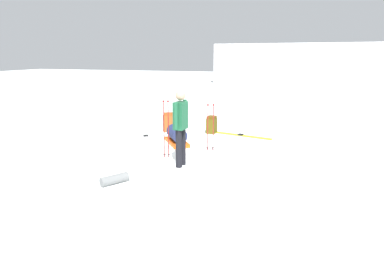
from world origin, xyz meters
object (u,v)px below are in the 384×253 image
(backpack_large_dark, at_px, (212,125))
(ski_poles_planted_near, at_px, (211,125))
(thermos_bottle, at_px, (100,151))
(ski_poles_planted_far, at_px, (166,126))
(ski_pair_far, at_px, (240,135))
(gear_sled, at_px, (177,136))
(skier_standing, at_px, (181,124))
(ski_pair_near, at_px, (146,136))
(sleeping_mat_rolled, at_px, (115,179))
(backpack_bright, at_px, (168,122))

(backpack_large_dark, distance_m, ski_poles_planted_near, 1.97)
(thermos_bottle, bearing_deg, ski_poles_planted_far, 14.58)
(backpack_large_dark, bearing_deg, ski_pair_far, -4.28)
(ski_pair_far, xyz_separation_m, gear_sled, (-1.57, -1.46, 0.21))
(skier_standing, bearing_deg, ski_pair_near, 130.54)
(thermos_bottle, bearing_deg, backpack_large_dark, 57.52)
(backpack_large_dark, relative_size, thermos_bottle, 2.13)
(ski_pair_far, xyz_separation_m, thermos_bottle, (-2.98, -3.13, 0.12))
(backpack_large_dark, distance_m, ski_poles_planted_far, 2.86)
(ski_pair_far, height_order, backpack_large_dark, backpack_large_dark)
(sleeping_mat_rolled, bearing_deg, ski_poles_planted_near, 66.92)
(backpack_bright, bearing_deg, ski_pair_near, -114.76)
(sleeping_mat_rolled, bearing_deg, ski_pair_near, 105.92)
(backpack_bright, height_order, ski_poles_planted_near, ski_poles_planted_near)
(backpack_bright, height_order, gear_sled, backpack_bright)
(ski_pair_near, height_order, gear_sled, gear_sled)
(gear_sled, bearing_deg, ski_poles_planted_near, -18.15)
(ski_pair_far, xyz_separation_m, ski_poles_planted_near, (-0.51, -1.80, 0.67))
(ski_poles_planted_near, relative_size, sleeping_mat_rolled, 2.22)
(backpack_large_dark, height_order, ski_poles_planted_near, ski_poles_planted_near)
(ski_poles_planted_near, relative_size, ski_poles_planted_far, 0.87)
(ski_pair_near, bearing_deg, backpack_bright, 65.24)
(ski_poles_planted_far, height_order, sleeping_mat_rolled, ski_poles_planted_far)
(ski_pair_far, relative_size, thermos_bottle, 7.58)
(ski_poles_planted_far, xyz_separation_m, gear_sled, (-0.19, 1.26, -0.55))
(backpack_bright, bearing_deg, gear_sled, -60.02)
(backpack_bright, distance_m, gear_sled, 1.54)
(ski_pair_near, height_order, thermos_bottle, thermos_bottle)
(ski_pair_far, distance_m, backpack_bright, 2.36)
(skier_standing, relative_size, thermos_bottle, 6.54)
(gear_sled, distance_m, sleeping_mat_rolled, 3.17)
(skier_standing, relative_size, backpack_bright, 2.76)
(ski_pair_near, bearing_deg, skier_standing, -49.46)
(skier_standing, xyz_separation_m, ski_poles_planted_far, (-0.55, 0.51, -0.18))
(ski_poles_planted_far, distance_m, gear_sled, 1.38)
(ski_pair_near, bearing_deg, ski_poles_planted_near, -19.94)
(gear_sled, bearing_deg, sleeping_mat_rolled, -92.52)
(skier_standing, distance_m, ski_pair_far, 3.46)
(skier_standing, bearing_deg, ski_pair_far, 75.61)
(ski_poles_planted_near, distance_m, ski_poles_planted_far, 1.26)
(ski_pair_near, bearing_deg, gear_sled, -21.53)
(gear_sled, relative_size, thermos_bottle, 4.43)
(gear_sled, bearing_deg, ski_poles_planted_far, -81.45)
(skier_standing, relative_size, ski_pair_far, 0.86)
(backpack_large_dark, distance_m, thermos_bottle, 3.79)
(backpack_bright, bearing_deg, thermos_bottle, -102.02)
(backpack_large_dark, xyz_separation_m, backpack_bright, (-1.40, -0.19, 0.03))
(ski_pair_near, bearing_deg, ski_pair_far, 19.95)
(ski_pair_far, relative_size, backpack_bright, 3.19)
(skier_standing, distance_m, ski_pair_near, 3.09)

